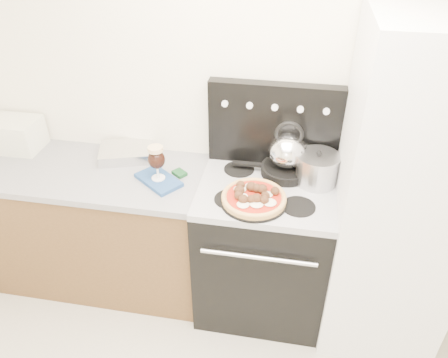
% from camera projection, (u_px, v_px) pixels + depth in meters
% --- Properties ---
extents(room_shell, '(3.52, 3.01, 2.52)m').
position_uv_depth(room_shell, '(226.00, 251.00, 1.55)').
color(room_shell, beige).
rests_on(room_shell, ground).
extents(base_cabinet, '(1.45, 0.60, 0.86)m').
position_uv_depth(base_cabinet, '(97.00, 228.00, 2.89)').
color(base_cabinet, brown).
rests_on(base_cabinet, ground).
extents(countertop, '(1.48, 0.63, 0.04)m').
position_uv_depth(countertop, '(85.00, 171.00, 2.64)').
color(countertop, gray).
rests_on(countertop, base_cabinet).
extents(stove_body, '(0.76, 0.65, 0.88)m').
position_uv_depth(stove_body, '(263.00, 250.00, 2.71)').
color(stove_body, black).
rests_on(stove_body, ground).
extents(cooktop, '(0.76, 0.65, 0.04)m').
position_uv_depth(cooktop, '(267.00, 190.00, 2.45)').
color(cooktop, '#ADADB2').
rests_on(cooktop, stove_body).
extents(backguard, '(0.76, 0.08, 0.50)m').
position_uv_depth(backguard, '(274.00, 125.00, 2.52)').
color(backguard, black).
rests_on(backguard, cooktop).
extents(fridge, '(0.64, 0.68, 1.90)m').
position_uv_depth(fridge, '(399.00, 199.00, 2.30)').
color(fridge, silver).
rests_on(fridge, ground).
extents(toaster_oven, '(0.32, 0.24, 0.20)m').
position_uv_depth(toaster_oven, '(15.00, 134.00, 2.78)').
color(toaster_oven, silver).
rests_on(toaster_oven, countertop).
extents(foil_sheet, '(0.39, 0.33, 0.07)m').
position_uv_depth(foil_sheet, '(127.00, 152.00, 2.72)').
color(foil_sheet, white).
rests_on(foil_sheet, countertop).
extents(oven_mitt, '(0.31, 0.29, 0.02)m').
position_uv_depth(oven_mitt, '(159.00, 180.00, 2.51)').
color(oven_mitt, navy).
rests_on(oven_mitt, countertop).
extents(beer_glass, '(0.11, 0.11, 0.21)m').
position_uv_depth(beer_glass, '(157.00, 163.00, 2.44)').
color(beer_glass, black).
rests_on(beer_glass, oven_mitt).
extents(pizza_pan, '(0.36, 0.36, 0.01)m').
position_uv_depth(pizza_pan, '(254.00, 201.00, 2.32)').
color(pizza_pan, black).
rests_on(pizza_pan, cooktop).
extents(pizza, '(0.38, 0.38, 0.05)m').
position_uv_depth(pizza, '(254.00, 196.00, 2.30)').
color(pizza, tan).
rests_on(pizza, pizza_pan).
extents(skillet, '(0.29, 0.29, 0.05)m').
position_uv_depth(skillet, '(286.00, 170.00, 2.53)').
color(skillet, '#252525').
rests_on(skillet, cooktop).
extents(tea_kettle, '(0.23, 0.23, 0.24)m').
position_uv_depth(tea_kettle, '(288.00, 148.00, 2.45)').
color(tea_kettle, white).
rests_on(tea_kettle, skillet).
extents(stock_pot, '(0.29, 0.29, 0.17)m').
position_uv_depth(stock_pot, '(317.00, 170.00, 2.43)').
color(stock_pot, '#B8B8BB').
rests_on(stock_pot, cooktop).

